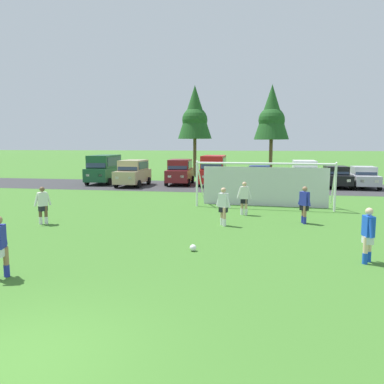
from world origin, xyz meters
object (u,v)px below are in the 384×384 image
Objects in this scene: player_defender_far at (0,247)px; parked_car_slot_far_right at (336,177)px; player_midfield_center at (244,198)px; player_winger_left at (304,205)px; soccer_ball at (193,248)px; player_winger_right at (223,207)px; parked_car_slot_left at (133,173)px; parked_car_slot_end at (363,177)px; player_striker_near at (43,205)px; parked_car_slot_center at (214,170)px; soccer_goal at (264,184)px; parked_car_slot_far_left at (104,168)px; parked_car_slot_center_right at (259,176)px; parked_car_slot_right at (304,173)px; player_trailing_back at (368,235)px; parked_car_slot_center_left at (180,172)px.

player_defender_far is 0.39× the size of parked_car_slot_far_right.
player_midfield_center and player_winger_left have the same top height.
player_midfield_center is (1.31, 6.88, 0.71)m from soccer_ball.
parked_car_slot_left is at bearing 121.72° from player_winger_right.
parked_car_slot_end reaches higher than player_winger_left.
parked_car_slot_center is (5.27, 17.50, 0.52)m from player_striker_near.
player_striker_near is at bearing -144.95° from soccer_goal.
parked_car_slot_center_right is at bearing -0.33° from parked_car_slot_far_left.
parked_car_slot_far_left is at bearing 127.22° from player_winger_right.
player_winger_right is (-1.71, -5.56, -0.47)m from soccer_goal.
parked_car_slot_right is at bearing -0.99° from parked_car_slot_center.
player_striker_near is 1.00× the size of player_defender_far.
parked_car_slot_far_left is (-11.68, 20.28, 1.23)m from soccer_ball.
parked_car_slot_right reaches higher than player_trailing_back.
player_defender_far is at bearing -117.09° from soccer_goal.
player_winger_left is at bearing -68.77° from soccer_goal.
parked_car_slot_right is at bearing 73.10° from player_winger_right.
parked_car_slot_center_right is at bearing -175.99° from parked_car_slot_right.
player_trailing_back is (4.68, -4.49, 0.00)m from player_winger_right.
parked_car_slot_end reaches higher than player_striker_near.
parked_car_slot_left is (-12.50, 13.55, 0.29)m from player_winger_left.
soccer_goal is 1.77× the size of parked_car_slot_center_right.
parked_car_slot_far_right reaches higher than player_trailing_back.
player_winger_right is (-3.45, -1.10, 0.00)m from player_winger_left.
player_trailing_back is 21.12m from parked_car_slot_far_right.
player_defender_far is (-6.72, -13.15, -0.47)m from soccer_goal.
parked_car_slot_center_left is at bearing 82.62° from player_striker_near.
parked_car_slot_far_right is (8.02, 20.61, 0.77)m from soccer_ball.
soccer_goal is at bearing 72.86° from player_winger_right.
parked_car_slot_far_left is 1.16× the size of parked_car_slot_center_right.
parked_car_slot_center_right is at bearing -4.91° from parked_car_slot_center_left.
player_winger_right is 20.24m from parked_car_slot_far_left.
parked_car_slot_far_left is 1.06× the size of parked_car_slot_left.
parked_car_slot_center_left reaches higher than player_winger_left.
parked_car_slot_far_left is at bearing -179.43° from parked_car_slot_right.
parked_car_slot_center_right and parked_car_slot_end have the same top height.
parked_car_slot_far_left reaches higher than player_defender_far.
parked_car_slot_center is at bearing 103.29° from player_midfield_center.
soccer_goal is at bearing -57.04° from parked_car_slot_center_left.
player_trailing_back is 26.66m from parked_car_slot_far_left.
player_striker_near is 1.00× the size of player_trailing_back.
parked_car_slot_right is 4.57m from parked_car_slot_end.
parked_car_slot_center_left is 1.11× the size of parked_car_slot_end.
parked_car_slot_center_right reaches higher than player_defender_far.
player_striker_near and player_defender_far have the same top height.
soccer_ball is 6.66m from player_winger_left.
player_striker_near is 23.21m from parked_car_slot_far_right.
parked_car_slot_far_left reaches higher than parked_car_slot_end.
parked_car_slot_far_right is (2.79, 20.94, 0.05)m from player_trailing_back.
parked_car_slot_left is 0.98× the size of parked_car_slot_center_left.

